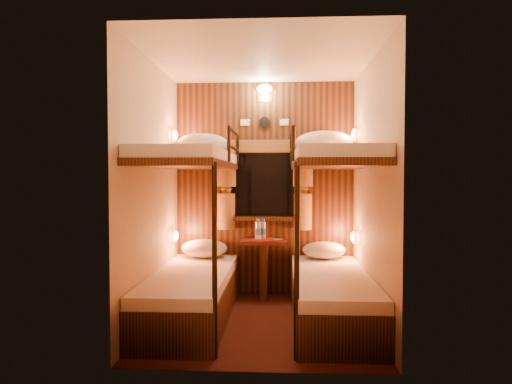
# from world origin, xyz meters

# --- Properties ---
(floor) EXTENTS (2.10, 2.10, 0.00)m
(floor) POSITION_xyz_m (0.00, 0.00, 0.00)
(floor) COLOR #34100E
(floor) RESTS_ON ground
(ceiling) EXTENTS (2.10, 2.10, 0.00)m
(ceiling) POSITION_xyz_m (0.00, 0.00, 2.40)
(ceiling) COLOR silver
(ceiling) RESTS_ON wall_back
(wall_back) EXTENTS (2.40, 0.00, 2.40)m
(wall_back) POSITION_xyz_m (0.00, 1.05, 1.20)
(wall_back) COLOR #C6B293
(wall_back) RESTS_ON floor
(wall_front) EXTENTS (2.40, 0.00, 2.40)m
(wall_front) POSITION_xyz_m (0.00, -1.05, 1.20)
(wall_front) COLOR #C6B293
(wall_front) RESTS_ON floor
(wall_left) EXTENTS (0.00, 2.40, 2.40)m
(wall_left) POSITION_xyz_m (-1.00, 0.00, 1.20)
(wall_left) COLOR #C6B293
(wall_left) RESTS_ON floor
(wall_right) EXTENTS (0.00, 2.40, 2.40)m
(wall_right) POSITION_xyz_m (1.00, 0.00, 1.20)
(wall_right) COLOR #C6B293
(wall_right) RESTS_ON floor
(back_panel) EXTENTS (2.00, 0.03, 2.40)m
(back_panel) POSITION_xyz_m (0.00, 1.04, 1.20)
(back_panel) COLOR black
(back_panel) RESTS_ON floor
(bunk_left) EXTENTS (0.72, 1.90, 1.82)m
(bunk_left) POSITION_xyz_m (-0.65, 0.07, 0.56)
(bunk_left) COLOR black
(bunk_left) RESTS_ON floor
(bunk_right) EXTENTS (0.72, 1.90, 1.82)m
(bunk_right) POSITION_xyz_m (0.65, 0.07, 0.56)
(bunk_right) COLOR black
(bunk_right) RESTS_ON floor
(window) EXTENTS (1.00, 0.12, 0.79)m
(window) POSITION_xyz_m (0.00, 1.00, 1.18)
(window) COLOR black
(window) RESTS_ON back_panel
(curtains) EXTENTS (1.10, 0.22, 1.00)m
(curtains) POSITION_xyz_m (0.00, 0.97, 1.26)
(curtains) COLOR brown
(curtains) RESTS_ON back_panel
(back_fixtures) EXTENTS (0.54, 0.09, 0.48)m
(back_fixtures) POSITION_xyz_m (0.00, 1.00, 2.25)
(back_fixtures) COLOR black
(back_fixtures) RESTS_ON back_panel
(reading_lamps) EXTENTS (2.00, 0.20, 1.25)m
(reading_lamps) POSITION_xyz_m (-0.00, 0.70, 1.24)
(reading_lamps) COLOR orange
(reading_lamps) RESTS_ON wall_left
(table) EXTENTS (0.50, 0.34, 0.66)m
(table) POSITION_xyz_m (0.00, 0.85, 0.41)
(table) COLOR #511212
(table) RESTS_ON floor
(bottle_left) EXTENTS (0.07, 0.07, 0.23)m
(bottle_left) POSITION_xyz_m (-0.07, 0.85, 0.75)
(bottle_left) COLOR #99BFE5
(bottle_left) RESTS_ON table
(bottle_right) EXTENTS (0.06, 0.06, 0.22)m
(bottle_right) POSITION_xyz_m (-0.01, 0.89, 0.75)
(bottle_right) COLOR #99BFE5
(bottle_right) RESTS_ON table
(sachet_a) EXTENTS (0.09, 0.08, 0.01)m
(sachet_a) POSITION_xyz_m (0.15, 0.85, 0.65)
(sachet_a) COLOR silver
(sachet_a) RESTS_ON table
(sachet_b) EXTENTS (0.08, 0.06, 0.01)m
(sachet_b) POSITION_xyz_m (0.07, 0.94, 0.65)
(sachet_b) COLOR silver
(sachet_b) RESTS_ON table
(pillow_lower_left) EXTENTS (0.50, 0.36, 0.20)m
(pillow_lower_left) POSITION_xyz_m (-0.65, 0.80, 0.56)
(pillow_lower_left) COLOR white
(pillow_lower_left) RESTS_ON bunk_left
(pillow_lower_right) EXTENTS (0.46, 0.33, 0.18)m
(pillow_lower_right) POSITION_xyz_m (0.65, 0.80, 0.55)
(pillow_lower_right) COLOR white
(pillow_lower_right) RESTS_ON bunk_right
(pillow_upper_left) EXTENTS (0.54, 0.39, 0.21)m
(pillow_upper_left) POSITION_xyz_m (-0.65, 0.71, 1.69)
(pillow_upper_left) COLOR white
(pillow_upper_left) RESTS_ON bunk_left
(pillow_upper_right) EXTENTS (0.62, 0.45, 0.25)m
(pillow_upper_right) POSITION_xyz_m (0.65, 0.83, 1.71)
(pillow_upper_right) COLOR white
(pillow_upper_right) RESTS_ON bunk_right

